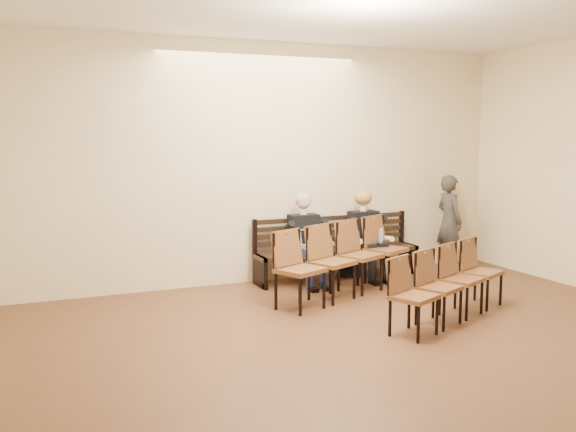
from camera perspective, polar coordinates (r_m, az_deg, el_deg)
name	(u,v)px	position (r m, az deg, el deg)	size (l,w,h in m)	color
ground	(488,414)	(5.51, 17.39, -16.48)	(10.00, 10.00, 0.00)	#54321C
room_walls	(437,92)	(5.67, 13.13, 10.65)	(8.02, 10.01, 3.51)	beige
bench	(338,264)	(9.74, 4.45, -4.28)	(2.60, 0.90, 0.45)	black
seated_man	(306,241)	(9.30, 1.64, -2.21)	(0.53, 0.74, 1.28)	black
seated_woman	(366,238)	(9.76, 6.97, -1.91)	(0.53, 0.74, 1.24)	black
laptop	(316,247)	(9.15, 2.46, -2.80)	(0.34, 0.27, 0.25)	silver
water_bottle	(381,244)	(9.57, 8.25, -2.50)	(0.07, 0.07, 0.22)	silver
bag	(351,267)	(9.98, 5.64, -4.56)	(0.35, 0.24, 0.26)	black
passerby	(449,214)	(10.84, 14.16, 0.17)	(0.63, 0.42, 1.74)	#37322D
chair_row_front	(346,259)	(8.72, 5.21, -3.85)	(2.41, 0.54, 0.99)	brown
chair_row_back	(451,284)	(7.82, 14.25, -5.87)	(2.09, 0.47, 0.86)	brown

